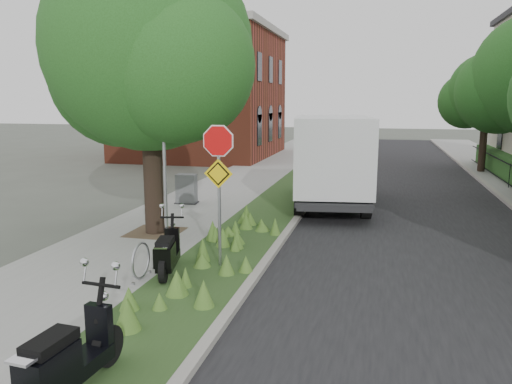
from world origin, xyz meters
TOP-DOWN VIEW (x-y plane):
  - ground at (0.00, 0.00)m, footprint 120.00×120.00m
  - sidewalk_near at (-4.25, 10.00)m, footprint 3.50×60.00m
  - verge at (-1.50, 10.00)m, footprint 2.00×60.00m
  - kerb_near at (-0.50, 10.00)m, footprint 0.20×60.00m
  - road at (3.00, 10.00)m, footprint 7.00×60.00m
  - kerb_far at (6.50, 10.00)m, footprint 0.20×60.00m
  - street_tree_main at (-4.08, 2.86)m, footprint 6.21×5.54m
  - bare_post at (-3.20, 1.80)m, footprint 0.08×0.08m
  - bike_hoop at (-2.70, -0.60)m, footprint 0.06×0.78m
  - sign_assembly at (-1.40, 0.58)m, footprint 0.94×0.08m
  - brick_building at (-9.50, 22.00)m, footprint 9.40×10.40m
  - far_tree_c at (6.94, 18.04)m, footprint 4.37×3.89m
  - scooter_near at (-2.26, -0.31)m, footprint 0.62×1.72m
  - scooter_far at (-1.64, -4.71)m, footprint 0.49×1.94m
  - box_truck at (0.30, 7.87)m, footprint 3.12×6.25m
  - utility_cabinet at (-4.65, 6.74)m, footprint 0.81×0.57m

SIDE VIEW (x-z plane):
  - ground at x=0.00m, z-range 0.00..0.00m
  - road at x=3.00m, z-range 0.00..0.01m
  - sidewalk_near at x=-4.25m, z-range 0.00..0.12m
  - verge at x=-1.50m, z-range 0.00..0.12m
  - kerb_near at x=-0.50m, z-range 0.00..0.13m
  - kerb_far at x=6.50m, z-range 0.00..0.13m
  - bike_hoop at x=-2.70m, z-range 0.11..0.88m
  - scooter_near at x=-2.26m, z-range 0.11..0.94m
  - scooter_far at x=-1.64m, z-range 0.11..1.03m
  - utility_cabinet at x=-4.65m, z-range 0.10..1.13m
  - box_truck at x=0.30m, z-range 0.41..3.12m
  - bare_post at x=-3.20m, z-range 0.12..4.12m
  - sign_assembly at x=-1.40m, z-range 0.72..3.94m
  - far_tree_c at x=6.94m, z-range 0.99..6.92m
  - brick_building at x=-9.50m, z-range 0.06..8.36m
  - street_tree_main at x=-4.08m, z-range 0.97..8.63m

